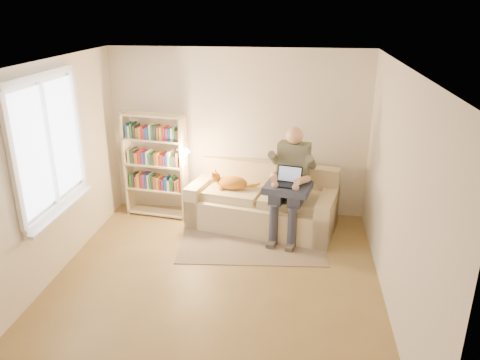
# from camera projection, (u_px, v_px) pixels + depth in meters

# --- Properties ---
(floor) EXTENTS (4.50, 4.50, 0.00)m
(floor) POSITION_uv_depth(u_px,v_px,m) (214.00, 286.00, 5.64)
(floor) COLOR olive
(floor) RESTS_ON ground
(ceiling) EXTENTS (4.00, 4.50, 0.02)m
(ceiling) POSITION_uv_depth(u_px,v_px,m) (209.00, 67.00, 4.72)
(ceiling) COLOR white
(ceiling) RESTS_ON wall_back
(wall_left) EXTENTS (0.02, 4.50, 2.60)m
(wall_left) POSITION_uv_depth(u_px,v_px,m) (42.00, 178.00, 5.42)
(wall_left) COLOR silver
(wall_left) RESTS_ON floor
(wall_right) EXTENTS (0.02, 4.50, 2.60)m
(wall_right) POSITION_uv_depth(u_px,v_px,m) (397.00, 195.00, 4.94)
(wall_right) COLOR silver
(wall_right) RESTS_ON floor
(wall_back) EXTENTS (4.00, 0.02, 2.60)m
(wall_back) POSITION_uv_depth(u_px,v_px,m) (238.00, 133.00, 7.27)
(wall_back) COLOR silver
(wall_back) RESTS_ON floor
(wall_front) EXTENTS (4.00, 0.02, 2.60)m
(wall_front) POSITION_uv_depth(u_px,v_px,m) (149.00, 310.00, 3.09)
(wall_front) COLOR silver
(wall_front) RESTS_ON floor
(window) EXTENTS (0.12, 1.52, 1.69)m
(window) POSITION_uv_depth(u_px,v_px,m) (54.00, 167.00, 5.57)
(window) COLOR white
(window) RESTS_ON wall_left
(sofa) EXTENTS (2.31, 1.39, 0.91)m
(sofa) POSITION_uv_depth(u_px,v_px,m) (263.00, 205.00, 7.09)
(sofa) COLOR beige
(sofa) RESTS_ON floor
(person) EXTENTS (0.57, 0.78, 1.59)m
(person) POSITION_uv_depth(u_px,v_px,m) (291.00, 177.00, 6.61)
(person) COLOR #656955
(person) RESTS_ON sofa
(cat) EXTENTS (0.70, 0.33, 0.25)m
(cat) POSITION_uv_depth(u_px,v_px,m) (228.00, 182.00, 7.00)
(cat) COLOR #F29E2F
(cat) RESTS_ON sofa
(blanket) EXTENTS (0.71, 0.62, 0.10)m
(blanket) POSITION_uv_depth(u_px,v_px,m) (291.00, 188.00, 6.48)
(blanket) COLOR #2B334C
(blanket) RESTS_ON person
(laptop) EXTENTS (0.40, 0.36, 0.30)m
(laptop) POSITION_uv_depth(u_px,v_px,m) (292.00, 180.00, 6.45)
(laptop) COLOR black
(laptop) RESTS_ON blanket
(bookshelf) EXTENTS (1.10, 0.45, 1.66)m
(bookshelf) POSITION_uv_depth(u_px,v_px,m) (155.00, 161.00, 7.22)
(bookshelf) COLOR beige
(bookshelf) RESTS_ON floor
(rug) EXTENTS (2.13, 1.37, 0.01)m
(rug) POSITION_uv_depth(u_px,v_px,m) (252.00, 243.00, 6.64)
(rug) COLOR gray
(rug) RESTS_ON floor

